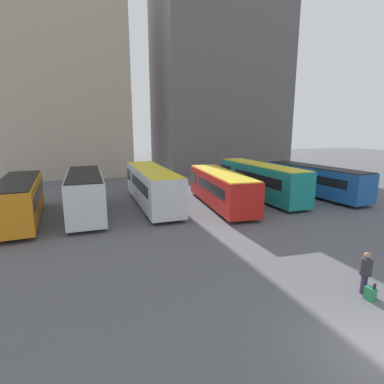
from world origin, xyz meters
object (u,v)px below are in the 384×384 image
bus_4 (260,179)px  traveler (366,269)px  bus_1 (85,193)px  suitcase (370,293)px  bus_2 (152,185)px  bus_3 (220,187)px  bus_5 (314,180)px  bus_0 (20,199)px

bus_4 → traveler: size_ratio=6.83×
bus_1 → suitcase: bus_1 is taller
bus_2 → bus_3: size_ratio=1.08×
bus_3 → suitcase: (-0.32, -15.48, -1.36)m
bus_4 → suitcase: 17.95m
bus_2 → suitcase: (5.29, -17.46, -1.52)m
bus_2 → bus_5: bus_2 is taller
bus_0 → bus_2: size_ratio=0.85×
bus_3 → suitcase: size_ratio=14.75×
bus_0 → bus_2: 10.03m
bus_4 → bus_5: size_ratio=1.04×
suitcase → bus_0: bearing=35.8°
bus_4 → traveler: bus_4 is taller
bus_0 → traveler: 21.71m
bus_0 → traveler: size_ratio=5.78×
traveler → suitcase: 0.94m
bus_2 → suitcase: bearing=-164.4°
bus_3 → suitcase: bus_3 is taller
bus_5 → bus_2: bearing=79.6°
bus_3 → bus_2: bearing=74.3°
traveler → suitcase: size_ratio=2.34×
bus_5 → suitcase: (-10.84, -16.24, -1.36)m
bus_0 → bus_5: bearing=-93.9°
bus_2 → traveler: 17.86m
bus_3 → bus_4: size_ratio=0.92×
bus_3 → bus_4: (4.86, 1.64, 0.18)m
bus_2 → suitcase: size_ratio=15.94×
bus_4 → bus_5: (5.66, -0.88, -0.17)m
bus_3 → suitcase: bearing=-177.4°
bus_1 → bus_4: bus_4 is taller
traveler → suitcase: traveler is taller
bus_2 → bus_4: bearing=-93.1°
bus_1 → suitcase: 19.31m
bus_0 → bus_5: bus_0 is taller
bus_1 → bus_5: bearing=-90.5°
bus_4 → bus_5: bearing=-101.3°
bus_3 → bus_4: bus_4 is taller
bus_2 → bus_5: (16.13, -1.22, -0.16)m
suitcase → bus_2: bearing=8.8°
bus_2 → bus_3: bearing=-110.7°
bus_0 → bus_3: bus_0 is taller
bus_1 → bus_5: (21.55, 0.25, -0.16)m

